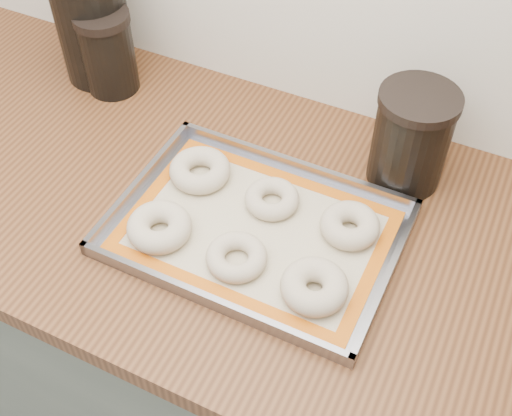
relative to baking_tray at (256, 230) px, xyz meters
The scene contains 13 objects.
cabinet 0.54m from the baking_tray, behind, with size 3.00×0.65×0.86m, color slate.
countertop 0.24m from the baking_tray, behind, with size 3.06×0.68×0.04m, color brown.
baking_tray is the anchor object (origin of this frame).
baking_mat 0.00m from the baking_tray, ahead, with size 0.42×0.29×0.00m.
bagel_front_left 0.16m from the baking_tray, 151.02° to the right, with size 0.11×0.11×0.04m, color beige.
bagel_front_mid 0.07m from the baking_tray, 88.60° to the right, with size 0.10×0.10×0.03m, color beige.
bagel_front_right 0.15m from the baking_tray, 29.33° to the right, with size 0.10×0.10×0.04m, color beige.
bagel_back_left 0.16m from the baking_tray, 154.48° to the left, with size 0.11×0.11×0.04m, color beige.
bagel_back_mid 0.06m from the baking_tray, 90.54° to the left, with size 0.09×0.09×0.03m, color beige.
bagel_back_right 0.15m from the baking_tray, 24.16° to the left, with size 0.10×0.10×0.04m, color beige.
canister_left 0.56m from the baking_tray, 152.13° to the left, with size 0.15×0.15×0.24m.
canister_mid 0.49m from the baking_tray, 152.57° to the left, with size 0.11×0.11×0.17m.
canister_right 0.30m from the baking_tray, 52.36° to the left, with size 0.13×0.13×0.18m.
Camera 1 is at (0.54, 1.03, 1.71)m, focal length 45.00 mm.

